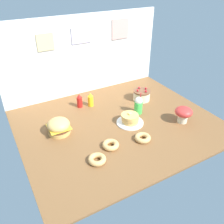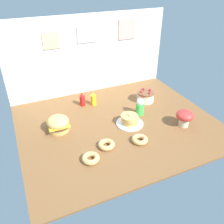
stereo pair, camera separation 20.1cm
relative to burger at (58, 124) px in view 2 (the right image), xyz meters
name	(u,v)px [view 2 (the right image)]	position (x,y,z in m)	size (l,w,h in m)	color
ground_plane	(118,124)	(0.62, -0.14, -0.09)	(2.08, 1.74, 0.02)	brown
back_wall	(89,55)	(0.62, 0.73, 0.42)	(2.08, 0.04, 0.99)	silver
burger	(58,124)	(0.00, 0.00, 0.00)	(0.23, 0.23, 0.16)	#DBA859
pancake_stack	(130,120)	(0.72, -0.21, -0.03)	(0.29, 0.29, 0.13)	white
layer_cake	(145,96)	(1.14, 0.16, -0.01)	(0.21, 0.21, 0.16)	beige
ketchup_bottle	(82,100)	(0.39, 0.38, 0.00)	(0.07, 0.07, 0.17)	red
mustard_bottle	(93,99)	(0.51, 0.34, 0.00)	(0.07, 0.07, 0.17)	yellow
cream_soda_cup	(140,106)	(0.92, -0.07, 0.02)	(0.09, 0.09, 0.26)	green
donut_pink_glaze	(91,158)	(0.15, -0.57, -0.05)	(0.16, 0.16, 0.05)	tan
donut_chocolate	(106,145)	(0.35, -0.45, -0.05)	(0.16, 0.16, 0.05)	tan
donut_vanilla	(140,139)	(0.67, -0.51, -0.05)	(0.16, 0.16, 0.05)	tan
mushroom_stool	(185,117)	(1.23, -0.47, 0.03)	(0.19, 0.19, 0.18)	beige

